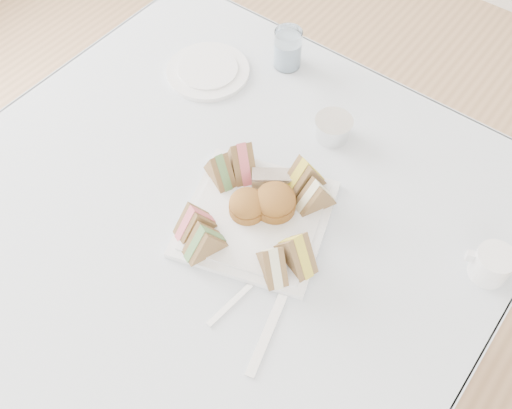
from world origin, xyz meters
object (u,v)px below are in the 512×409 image
Objects in this scene: creamer_jug at (492,265)px; serving_plate at (256,218)px; table at (219,302)px; water_glass at (288,49)px.

serving_plate is at bearing -179.91° from creamer_jug.
water_glass is at bearing 106.25° from table.
water_glass reaches higher than table.
table is at bearing -73.75° from water_glass.
serving_plate is 3.83× the size of creamer_jug.
table is 13.78× the size of creamer_jug.
water_glass is (-0.12, 0.41, 0.42)m from table.
water_glass is 1.36× the size of creamer_jug.
creamer_jug is (0.57, -0.21, -0.02)m from water_glass.
serving_plate is at bearing -61.88° from water_glass.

